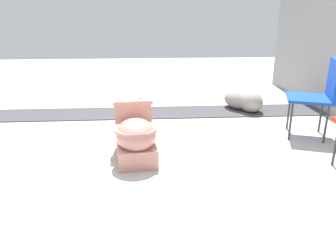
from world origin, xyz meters
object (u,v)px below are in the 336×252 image
folding_chair_left (321,90)px  boulder_near (251,102)px  boulder_far (240,99)px  toilet (135,135)px

folding_chair_left → boulder_near: bearing=-47.7°
boulder_far → boulder_near: bearing=29.7°
toilet → folding_chair_left: 1.98m
toilet → boulder_far: 2.11m
folding_chair_left → boulder_near: (-0.97, -0.40, -0.37)m
folding_chair_left → toilet: bearing=32.0°
toilet → boulder_far: bearing=131.3°
boulder_near → boulder_far: size_ratio=0.75×
folding_chair_left → boulder_far: bearing=-46.5°
toilet → folding_chair_left: (-0.41, 1.92, 0.29)m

